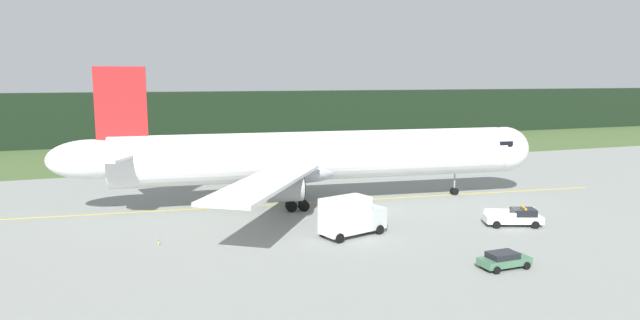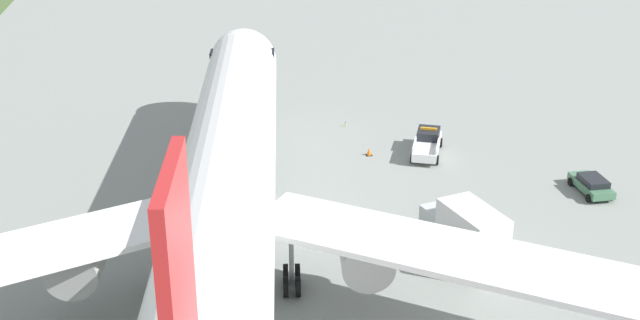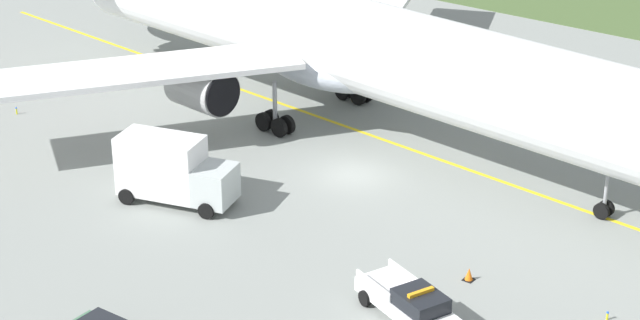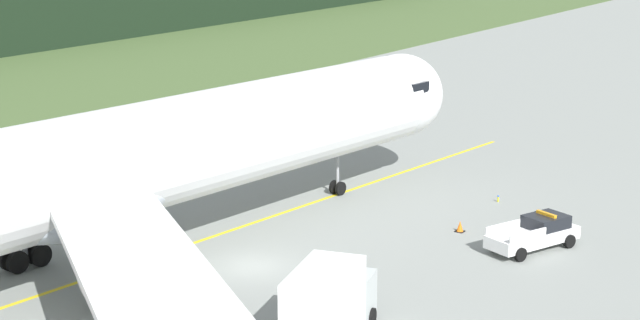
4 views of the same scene
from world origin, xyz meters
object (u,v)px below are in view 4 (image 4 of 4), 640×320
object	(u,v)px
airliner	(109,168)
apron_cone	(460,226)
catering_truck	(329,305)
ops_pickup_truck	(536,233)

from	to	relation	value
airliner	apron_cone	xyz separation A→B (m)	(15.76, -11.97, -5.17)
apron_cone	catering_truck	bearing A→B (deg)	-172.06
ops_pickup_truck	catering_truck	size ratio (longest dim) A/B	0.86
airliner	catering_truck	distance (m)	14.87
ops_pickup_truck	apron_cone	xyz separation A→B (m)	(0.32, 4.75, -0.59)
airliner	ops_pickup_truck	world-z (taller)	airliner
airliner	catering_truck	bearing A→B (deg)	-95.71
airliner	ops_pickup_truck	size ratio (longest dim) A/B	9.75
airliner	apron_cone	distance (m)	20.45
catering_truck	apron_cone	distance (m)	17.44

